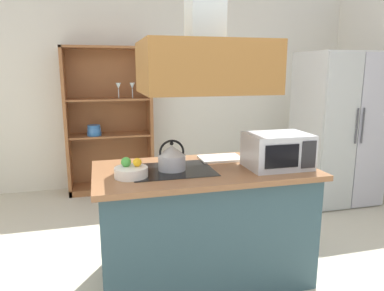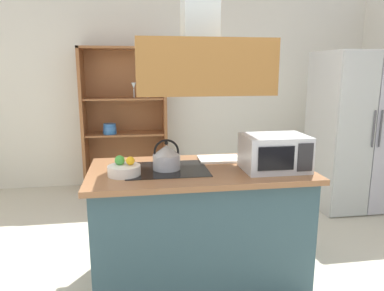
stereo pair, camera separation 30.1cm
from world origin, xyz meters
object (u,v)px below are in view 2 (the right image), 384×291
refrigerator (355,131)px  cutting_board (219,159)px  microwave (275,153)px  dish_cabinet (125,127)px  kettle (166,157)px  fruit_bowl (124,169)px

refrigerator → cutting_board: refrigerator is taller
refrigerator → microwave: bearing=-138.1°
refrigerator → dish_cabinet: 2.93m
dish_cabinet → microwave: 2.78m
kettle → fruit_bowl: (-0.31, -0.10, -0.05)m
refrigerator → cutting_board: 2.14m
dish_cabinet → microwave: size_ratio=4.16×
dish_cabinet → kettle: dish_cabinet is taller
dish_cabinet → microwave: (1.15, -2.52, 0.18)m
dish_cabinet → cutting_board: size_ratio=5.63×
fruit_bowl → microwave: bearing=-1.7°
fruit_bowl → dish_cabinet: bearing=91.4°
dish_cabinet → cutting_board: (0.82, -2.17, 0.06)m
refrigerator → fruit_bowl: 2.96m
refrigerator → microwave: size_ratio=3.98×
microwave → fruit_bowl: size_ratio=2.00×
microwave → fruit_bowl: 1.09m
refrigerator → microwave: 2.08m
dish_cabinet → kettle: bearing=-81.2°
cutting_board → fruit_bowl: size_ratio=1.48×
microwave → fruit_bowl: bearing=178.3°
refrigerator → cutting_board: size_ratio=5.38×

